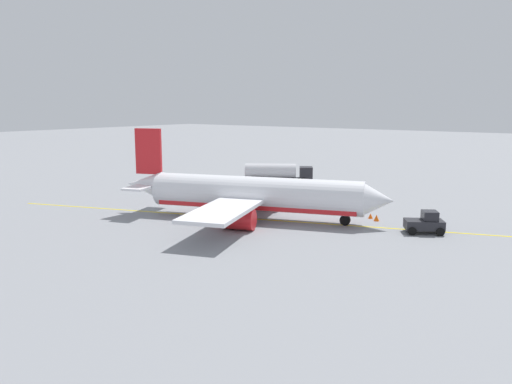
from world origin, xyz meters
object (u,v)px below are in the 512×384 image
safety_cone_nose (376,218)px  safety_cone_wingtip (371,216)px  airplane (252,195)px  fuel_tanker (277,172)px  pushback_tug (425,223)px  refueling_worker (299,190)px

safety_cone_nose → safety_cone_wingtip: size_ratio=1.18×
airplane → safety_cone_nose: 13.62m
fuel_tanker → safety_cone_nose: 28.24m
pushback_tug → safety_cone_nose: 6.32m
refueling_worker → safety_cone_nose: size_ratio=2.50×
pushback_tug → safety_cone_nose: (-5.90, 2.19, -0.67)m
airplane → safety_cone_wingtip: bearing=36.8°
airplane → refueling_worker: (-2.99, 14.88, -1.83)m
fuel_tanker → refueling_worker: size_ratio=6.39×
fuel_tanker → refueling_worker: fuel_tanker is taller
fuel_tanker → safety_cone_nose: bearing=-34.0°
fuel_tanker → refueling_worker: 12.01m
airplane → safety_cone_nose: (11.43, 7.05, -2.31)m
pushback_tug → refueling_worker: pushback_tug is taller
safety_cone_wingtip → pushback_tug: bearing=-23.1°
pushback_tug → safety_cone_nose: size_ratio=6.01×
airplane → pushback_tug: airplane is taller
pushback_tug → safety_cone_nose: bearing=159.7°
pushback_tug → refueling_worker: bearing=153.7°
fuel_tanker → refueling_worker: bearing=-41.5°
airplane → pushback_tug: 18.07m
safety_cone_wingtip → refueling_worker: bearing=152.2°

